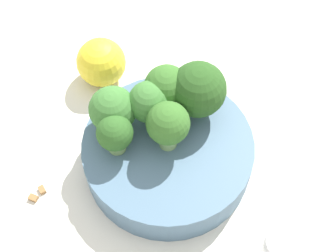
% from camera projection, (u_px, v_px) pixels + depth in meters
% --- Properties ---
extents(ground_plane, '(3.00, 3.00, 0.00)m').
position_uv_depth(ground_plane, '(168.00, 163.00, 0.52)').
color(ground_plane, silver).
extents(bowl, '(0.18, 0.18, 0.04)m').
position_uv_depth(bowl, '(168.00, 154.00, 0.50)').
color(bowl, slate).
rests_on(bowl, ground_plane).
extents(broccoli_floret_0, '(0.05, 0.05, 0.05)m').
position_uv_depth(broccoli_floret_0, '(113.00, 110.00, 0.47)').
color(broccoli_floret_0, '#84AD66').
rests_on(broccoli_floret_0, bowl).
extents(broccoli_floret_1, '(0.04, 0.04, 0.05)m').
position_uv_depth(broccoli_floret_1, '(115.00, 134.00, 0.46)').
color(broccoli_floret_1, '#7A9E5B').
rests_on(broccoli_floret_1, bowl).
extents(broccoli_floret_2, '(0.05, 0.05, 0.06)m').
position_uv_depth(broccoli_floret_2, '(167.00, 88.00, 0.48)').
color(broccoli_floret_2, '#7A9E5B').
rests_on(broccoli_floret_2, bowl).
extents(broccoli_floret_3, '(0.06, 0.06, 0.07)m').
position_uv_depth(broccoli_floret_3, '(198.00, 90.00, 0.48)').
color(broccoli_floret_3, '#84AD66').
rests_on(broccoli_floret_3, bowl).
extents(broccoli_floret_4, '(0.04, 0.04, 0.06)m').
position_uv_depth(broccoli_floret_4, '(149.00, 103.00, 0.47)').
color(broccoli_floret_4, '#8EB770').
rests_on(broccoli_floret_4, bowl).
extents(broccoli_floret_5, '(0.04, 0.04, 0.06)m').
position_uv_depth(broccoli_floret_5, '(172.00, 123.00, 0.46)').
color(broccoli_floret_5, '#84AD66').
rests_on(broccoli_floret_5, bowl).
extents(lemon_wedge, '(0.06, 0.06, 0.06)m').
position_uv_depth(lemon_wedge, '(101.00, 62.00, 0.56)').
color(lemon_wedge, yellow).
rests_on(lemon_wedge, ground_plane).
extents(almond_crumb_0, '(0.01, 0.01, 0.01)m').
position_uv_depth(almond_crumb_0, '(42.00, 189.00, 0.50)').
color(almond_crumb_0, olive).
rests_on(almond_crumb_0, ground_plane).
extents(almond_crumb_1, '(0.01, 0.01, 0.01)m').
position_uv_depth(almond_crumb_1, '(33.00, 197.00, 0.49)').
color(almond_crumb_1, olive).
rests_on(almond_crumb_1, ground_plane).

